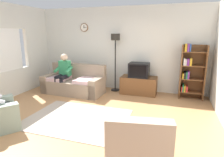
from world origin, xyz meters
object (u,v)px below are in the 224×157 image
Objects in this scene: couch at (74,83)px; tv at (139,70)px; floor_lamp at (115,47)px; bookshelf at (191,71)px; tv_stand at (139,85)px; person_on_couch at (63,71)px; armchair_near_bookshelf at (138,150)px.

couch is 2.09m from tv.
floor_lamp is (-0.80, 0.12, 0.69)m from tv.
tv is 0.38× the size of bookshelf.
tv_stand is at bearing -177.20° from bookshelf.
floor_lamp is 1.82m from person_on_couch.
tv_stand is at bearing 90.00° from tv.
armchair_near_bookshelf is 4.02m from person_on_couch.
floor_lamp is 1.83× the size of armchair_near_bookshelf.
couch is 1.04× the size of floor_lamp.
floor_lamp reaches higher than bookshelf.
armchair_near_bookshelf is (0.62, -3.40, -0.47)m from tv.
armchair_near_bookshelf reaches higher than tv_stand.
floor_lamp is at bearing 27.30° from person_on_couch.
bookshelf is 2.37m from floor_lamp.
armchair_near_bookshelf is (2.59, -2.87, -0.02)m from couch.
couch is 0.50m from person_on_couch.
bookshelf reaches higher than person_on_couch.
couch and armchair_near_bookshelf have the same top height.
couch is 1.92× the size of armchair_near_bookshelf.
person_on_couch is at bearing -164.36° from tv.
bookshelf is (3.45, 0.62, 0.50)m from couch.
bookshelf is 1.57× the size of armchair_near_bookshelf.
person_on_couch is (-1.47, -0.76, -0.75)m from floor_lamp.
armchair_near_bookshelf is at bearing -79.67° from tv.
person_on_couch is at bearing -168.93° from bookshelf.
tv_stand is at bearing 15.63° from couch.
tv is 0.59× the size of armchair_near_bookshelf.
tv reaches higher than armchair_near_bookshelf.
bookshelf is at bearing 76.19° from armchair_near_bookshelf.
bookshelf is at bearing 3.74° from tv.
tv is 3.48m from armchair_near_bookshelf.
couch is at bearing -169.74° from bookshelf.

